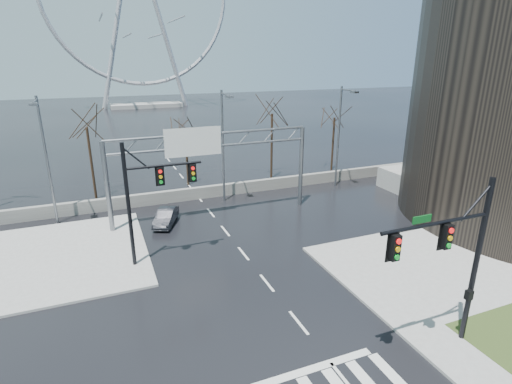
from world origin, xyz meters
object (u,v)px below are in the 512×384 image
signal_mast_near (457,252)px  car (166,217)px  sign_gantry (208,157)px  signal_mast_far (147,192)px

signal_mast_near → car: size_ratio=2.14×
signal_mast_near → sign_gantry: signal_mast_near is taller
car → sign_gantry: bearing=22.8°
signal_mast_near → signal_mast_far: size_ratio=1.00×
signal_mast_far → sign_gantry: (5.49, 6.00, 0.35)m
signal_mast_near → signal_mast_far: (-11.01, 13.00, -0.04)m
signal_mast_near → car: signal_mast_near is taller
signal_mast_far → car: (1.91, 6.08, -4.22)m
signal_mast_near → sign_gantry: size_ratio=0.49×
signal_mast_far → car: signal_mast_far is taller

